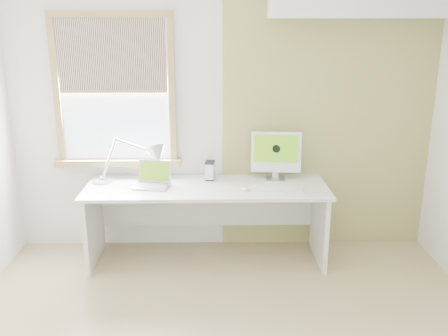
{
  "coord_description": "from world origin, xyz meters",
  "views": [
    {
      "loc": [
        -0.07,
        -2.82,
        2.16
      ],
      "look_at": [
        0.0,
        1.05,
        1.0
      ],
      "focal_mm": 39.16,
      "sensor_mm": 36.0,
      "label": 1
    }
  ],
  "objects_px": {
    "imac": "(276,153)",
    "desk": "(207,204)",
    "desk_lamp": "(147,158)",
    "external_drive": "(210,170)",
    "laptop": "(153,180)"
  },
  "relations": [
    {
      "from": "desk_lamp",
      "to": "external_drive",
      "type": "height_order",
      "value": "desk_lamp"
    },
    {
      "from": "desk_lamp",
      "to": "external_drive",
      "type": "bearing_deg",
      "value": 3.91
    },
    {
      "from": "desk",
      "to": "external_drive",
      "type": "xyz_separation_m",
      "value": [
        0.03,
        0.15,
        0.28
      ]
    },
    {
      "from": "desk_lamp",
      "to": "desk",
      "type": "bearing_deg",
      "value": -10.74
    },
    {
      "from": "imac",
      "to": "desk",
      "type": "bearing_deg",
      "value": -168.17
    },
    {
      "from": "desk",
      "to": "desk_lamp",
      "type": "relative_size",
      "value": 2.9
    },
    {
      "from": "desk",
      "to": "desk_lamp",
      "type": "distance_m",
      "value": 0.7
    },
    {
      "from": "desk_lamp",
      "to": "external_drive",
      "type": "distance_m",
      "value": 0.6
    },
    {
      "from": "desk_lamp",
      "to": "laptop",
      "type": "xyz_separation_m",
      "value": [
        0.07,
        -0.14,
        -0.17
      ]
    },
    {
      "from": "desk",
      "to": "external_drive",
      "type": "relative_size",
      "value": 12.72
    },
    {
      "from": "desk_lamp",
      "to": "laptop",
      "type": "relative_size",
      "value": 2.16
    },
    {
      "from": "desk_lamp",
      "to": "laptop",
      "type": "height_order",
      "value": "desk_lamp"
    },
    {
      "from": "laptop",
      "to": "desk",
      "type": "bearing_deg",
      "value": 4.49
    },
    {
      "from": "laptop",
      "to": "imac",
      "type": "height_order",
      "value": "imac"
    },
    {
      "from": "external_drive",
      "to": "imac",
      "type": "bearing_deg",
      "value": -0.91
    }
  ]
}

